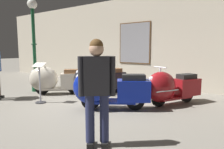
% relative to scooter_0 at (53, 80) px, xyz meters
% --- Properties ---
extents(ground_plane, '(60.00, 60.00, 0.00)m').
position_rel_scooter_0_xyz_m(ground_plane, '(1.73, -0.26, -0.48)').
color(ground_plane, slate).
extents(showroom_back_wall, '(18.00, 0.24, 3.54)m').
position_rel_scooter_0_xyz_m(showroom_back_wall, '(1.73, 3.15, 1.29)').
color(showroom_back_wall, '#BCB29E').
rests_on(showroom_back_wall, ground).
extents(scooter_0, '(1.60, 1.53, 1.05)m').
position_rel_scooter_0_xyz_m(scooter_0, '(0.00, 0.00, 0.00)').
color(scooter_0, black).
rests_on(scooter_0, ground).
extents(scooter_1, '(1.20, 1.81, 1.08)m').
position_rel_scooter_0_xyz_m(scooter_1, '(1.20, 0.77, 0.01)').
color(scooter_1, black).
rests_on(scooter_1, ground).
extents(scooter_2, '(1.83, 1.46, 1.13)m').
position_rel_scooter_0_xyz_m(scooter_2, '(2.42, -0.35, 0.03)').
color(scooter_2, black).
rests_on(scooter_2, ground).
extents(scooter_3, '(1.22, 1.71, 1.03)m').
position_rel_scooter_0_xyz_m(scooter_3, '(3.53, 0.93, -0.01)').
color(scooter_3, black).
rests_on(scooter_3, ground).
extents(lamppost, '(0.32, 0.32, 3.14)m').
position_rel_scooter_0_xyz_m(lamppost, '(-0.91, -0.01, 1.39)').
color(lamppost, '#144728').
rests_on(lamppost, ground).
extents(visitor_1, '(0.45, 0.40, 1.60)m').
position_rel_scooter_0_xyz_m(visitor_1, '(3.45, -1.91, 0.45)').
color(visitor_1, black).
rests_on(visitor_1, ground).
extents(info_stanchion, '(0.38, 0.32, 1.10)m').
position_rel_scooter_0_xyz_m(info_stanchion, '(0.59, -0.89, -0.02)').
color(info_stanchion, '#333338').
rests_on(info_stanchion, ground).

